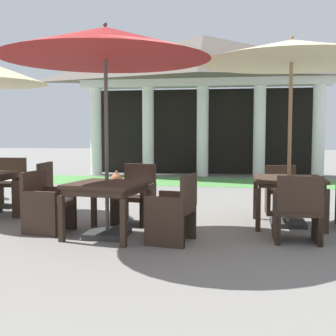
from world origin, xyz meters
TOP-DOWN VIEW (x-y plane):
  - ground_plane at (0.00, 0.00)m, footprint 60.00×60.00m
  - background_pavilion at (-0.00, 8.54)m, footprint 8.38×2.53m
  - lawn_strip at (0.00, 6.74)m, footprint 10.18×2.28m
  - patio_table_near_foreground at (2.01, 1.02)m, footprint 1.04×1.04m
  - patio_umbrella_near_foreground at (2.01, 1.02)m, footprint 2.79×2.79m
  - patio_chair_near_foreground_south at (2.03, -0.03)m, footprint 0.60×0.57m
  - patio_chair_near_foreground_north at (1.99, 2.06)m, footprint 0.56×0.58m
  - patio_chair_mid_left_north at (-3.21, 2.05)m, footprint 0.60×0.60m
  - patio_chair_mid_left_east at (-2.23, 1.19)m, footprint 0.54×0.65m
  - patio_table_mid_right at (-0.51, -0.15)m, footprint 1.10×1.10m
  - patio_umbrella_mid_right at (-0.51, -0.15)m, footprint 2.83×2.83m
  - patio_chair_mid_right_north at (-0.36, 0.80)m, footprint 0.64×0.65m
  - patio_chair_mid_right_east at (0.44, -0.31)m, footprint 0.62×0.68m
  - patio_chair_mid_right_west at (-1.47, 0.00)m, footprint 0.66×0.66m
  - terracotta_urn at (-1.97, 5.31)m, footprint 0.34×0.34m

SIDE VIEW (x-z plane):
  - ground_plane at x=0.00m, z-range 0.00..0.00m
  - lawn_strip at x=0.00m, z-range 0.00..0.01m
  - terracotta_urn at x=-1.97m, z-range -0.04..0.39m
  - patio_chair_near_foreground_north at x=1.99m, z-range -0.02..0.82m
  - patio_chair_mid_right_west at x=-1.47m, z-range -0.04..0.84m
  - patio_chair_near_foreground_south at x=2.03m, z-range -0.04..0.86m
  - patio_chair_mid_right_north at x=-0.36m, z-range -0.05..0.88m
  - patio_chair_mid_left_north at x=-3.21m, z-range -0.04..0.88m
  - patio_chair_mid_right_east at x=0.44m, z-range -0.03..0.87m
  - patio_chair_mid_left_east at x=-2.23m, z-range -0.04..0.88m
  - patio_table_mid_right at x=-0.51m, z-range 0.27..1.03m
  - patio_table_near_foreground at x=2.01m, z-range 0.28..1.03m
  - patio_umbrella_mid_right at x=-0.51m, z-range 1.15..4.05m
  - patio_umbrella_near_foreground at x=2.01m, z-range 1.19..4.07m
  - background_pavilion at x=0.00m, z-range 1.16..5.65m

